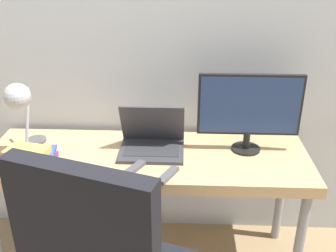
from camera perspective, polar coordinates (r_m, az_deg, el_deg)
The scene contains 9 objects.
wall_back at distance 2.18m, azimuth -2.58°, elevation 14.19°, with size 8.00×0.05×2.60m.
desk at distance 2.10m, azimuth -3.04°, elevation -5.71°, with size 1.69×0.56×0.70m.
laptop at distance 2.08m, azimuth -2.34°, elevation -2.28°, with size 0.34×0.26×0.25m.
monitor at distance 2.05m, azimuth 11.73°, elevation 2.52°, with size 0.53×0.15×0.42m.
desk_lamp at distance 2.09m, azimuth -20.80°, elevation 3.45°, with size 0.13×0.26×0.39m.
book_stack at distance 2.05m, azimuth -19.40°, elevation -4.33°, with size 0.25×0.20×0.11m.
tv_remote at distance 1.87m, azimuth 0.00°, elevation -7.13°, with size 0.10×0.15×0.02m.
media_remote at distance 1.93m, azimuth -5.07°, elevation -6.25°, with size 0.11×0.16×0.02m.
game_controller at distance 2.03m, azimuth -21.44°, elevation -5.95°, with size 0.15×0.10×0.04m.
Camera 1 is at (0.19, -1.52, 1.71)m, focal length 42.00 mm.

